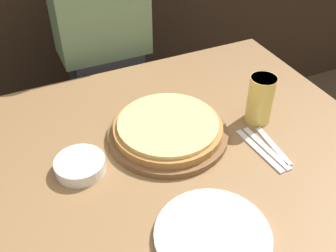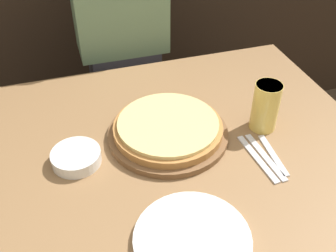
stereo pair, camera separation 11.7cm
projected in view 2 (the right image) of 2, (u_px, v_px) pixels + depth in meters
name	position (u px, v px, depth m)	size (l,w,h in m)	color
dining_table	(175.00, 229.00, 1.39)	(1.19, 1.01, 0.76)	olive
pizza_on_board	(168.00, 130.00, 1.18)	(0.36, 0.36, 0.06)	brown
beer_glass	(266.00, 105.00, 1.18)	(0.08, 0.08, 0.16)	#E5C65B
dinner_plate	(192.00, 239.00, 0.90)	(0.27, 0.27, 0.02)	silver
side_bowl	(76.00, 157.00, 1.10)	(0.14, 0.14, 0.04)	silver
fork	(257.00, 159.00, 1.12)	(0.03, 0.20, 0.00)	silver
dinner_knife	(265.00, 157.00, 1.12)	(0.03, 0.20, 0.00)	silver
spoon	(273.00, 155.00, 1.13)	(0.03, 0.17, 0.00)	silver
diner_person	(124.00, 66.00, 1.73)	(0.36, 0.20, 1.34)	#33333D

